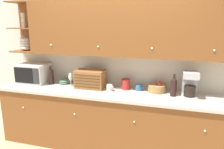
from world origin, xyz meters
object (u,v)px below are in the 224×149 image
Objects in this scene: storage_canister at (126,84)px; mug_blue_second at (139,87)px; microwave at (33,73)px; bowl_stack_on_counter at (65,81)px; second_wine_bottle at (51,76)px; coffee_maker at (190,85)px; fruit_basket at (157,88)px; mug at (110,88)px; wine_bottle at (174,86)px; wine_glass at (70,77)px; bread_box at (90,79)px.

mug_blue_second is (0.20, -0.00, -0.03)m from storage_canister.
bowl_stack_on_counter is at bearing 9.01° from microwave.
bowl_stack_on_counter is at bearing 26.94° from second_wine_bottle.
coffee_maker is at bearing -1.29° from second_wine_bottle.
fruit_basket is (0.47, 0.01, -0.02)m from storage_canister.
mug is at bearing -145.68° from storage_canister.
mug is at bearing -11.85° from bowl_stack_on_counter.
wine_bottle is 0.87× the size of coffee_maker.
storage_canister is 0.45× the size of coffee_maker.
fruit_basket is at bearing 2.67° from mug_blue_second.
storage_canister is (0.21, 0.14, 0.03)m from mug.
bowl_stack_on_counter is at bearing 143.43° from wine_glass.
wine_bottle is at bearing -1.51° from microwave.
storage_canister is at bearing 8.15° from bread_box.
mug is 0.91× the size of mug_blue_second.
mug_blue_second is (1.25, -0.03, 0.01)m from bowl_stack_on_counter.
wine_glass is at bearing -174.64° from mug_blue_second.
microwave is 2.27× the size of wine_glass.
fruit_basket is 0.47m from coffee_maker.
mug_blue_second is at bearing 5.87° from bread_box.
storage_canister reaches higher than mug_blue_second.
microwave is 1.12× the size of bread_box.
bread_box is (0.70, -0.01, 0.00)m from second_wine_bottle.
mug is 0.44m from mug_blue_second.
second_wine_bottle reaches higher than storage_canister.
second_wine_bottle is at bearing 178.58° from wine_bottle.
wine_glass reaches higher than mug_blue_second.
bowl_stack_on_counter is 0.63× the size of wine_bottle.
storage_canister is at bearing -178.61° from fruit_basket.
bowl_stack_on_counter is at bearing 178.22° from storage_canister.
microwave is 1.63× the size of second_wine_bottle.
coffee_maker reaches higher than storage_canister.
mug_blue_second is at bearing 18.99° from mug.
coffee_maker is (0.44, -0.12, 0.12)m from fruit_basket.
bowl_stack_on_counter is 0.86m from mug.
microwave is at bearing -178.12° from storage_canister.
storage_canister is 0.52× the size of wine_bottle.
bowl_stack_on_counter is at bearing 175.27° from wine_bottle.
mug_blue_second is at bearing 171.04° from coffee_maker.
bread_box is 1.67× the size of fruit_basket.
wine_glass is 1.08m from mug_blue_second.
bread_box is at bearing 178.40° from wine_bottle.
bread_box is 0.55m from storage_canister.
microwave reaches higher than second_wine_bottle.
fruit_basket reaches higher than storage_canister.
second_wine_bottle reaches higher than bread_box.
bread_box is at bearing -1.41° from microwave.
microwave reaches higher than bowl_stack_on_counter.
storage_canister is at bearing 34.32° from mug.
bowl_stack_on_counter is 0.55× the size of coffee_maker.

